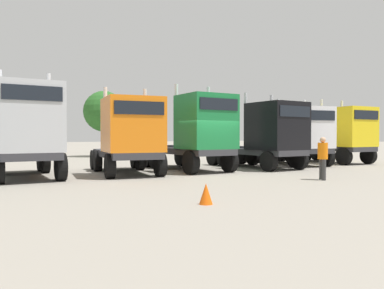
{
  "coord_description": "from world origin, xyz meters",
  "views": [
    {
      "loc": [
        -9.64,
        -15.3,
        1.79
      ],
      "look_at": [
        0.35,
        2.66,
        1.33
      ],
      "focal_mm": 36.05,
      "sensor_mm": 36.0,
      "label": 1
    }
  ],
  "objects": [
    {
      "name": "visitor_in_hivis",
      "position": [
        2.59,
        -4.24,
        1.01
      ],
      "size": [
        0.54,
        0.54,
        1.75
      ],
      "rotation": [
        0.0,
        0.0,
        2.69
      ],
      "color": "#383838",
      "rests_on": "ground"
    },
    {
      "name": "semi_truck_white",
      "position": [
        7.32,
        1.89,
        1.83
      ],
      "size": [
        3.6,
        6.51,
        4.06
      ],
      "rotation": [
        0.0,
        0.0,
        -1.76
      ],
      "color": "#333338",
      "rests_on": "ground"
    },
    {
      "name": "oak_far_centre",
      "position": [
        -0.13,
        17.44,
        3.89
      ],
      "size": [
        3.51,
        3.51,
        5.66
      ],
      "color": "#4C3823",
      "rests_on": "ground"
    },
    {
      "name": "semi_truck_silver",
      "position": [
        -7.89,
        1.7,
        2.01
      ],
      "size": [
        2.62,
        6.19,
        4.49
      ],
      "rotation": [
        0.0,
        0.0,
        -1.56
      ],
      "color": "#333338",
      "rests_on": "ground"
    },
    {
      "name": "traffic_cone_near",
      "position": [
        -4.44,
        -6.7,
        0.28
      ],
      "size": [
        0.36,
        0.36,
        0.56
      ],
      "primitive_type": "cone",
      "color": "#F2590C",
      "rests_on": "ground"
    },
    {
      "name": "semi_truck_orange",
      "position": [
        -3.6,
        1.42,
        1.84
      ],
      "size": [
        3.22,
        6.14,
        4.07
      ],
      "rotation": [
        0.0,
        0.0,
        -1.69
      ],
      "color": "#333338",
      "rests_on": "ground"
    },
    {
      "name": "ground",
      "position": [
        0.0,
        0.0,
        0.0
      ],
      "size": [
        200.0,
        200.0,
        0.0
      ],
      "primitive_type": "plane",
      "color": "gray"
    },
    {
      "name": "semi_truck_green",
      "position": [
        0.03,
        1.43,
        1.95
      ],
      "size": [
        2.72,
        6.26,
        4.38
      ],
      "rotation": [
        0.0,
        0.0,
        -1.54
      ],
      "color": "#333338",
      "rests_on": "ground"
    },
    {
      "name": "oak_far_right",
      "position": [
        9.84,
        18.77,
        3.59
      ],
      "size": [
        3.42,
        3.42,
        5.32
      ],
      "color": "#4C3823",
      "rests_on": "ground"
    },
    {
      "name": "semi_truck_yellow",
      "position": [
        11.11,
        1.85,
        1.91
      ],
      "size": [
        2.76,
        5.83,
        4.19
      ],
      "rotation": [
        0.0,
        0.0,
        -1.61
      ],
      "color": "#333338",
      "rests_on": "ground"
    },
    {
      "name": "semi_truck_black",
      "position": [
        4.16,
        0.91,
        1.87
      ],
      "size": [
        2.84,
        6.21,
        4.15
      ],
      "rotation": [
        0.0,
        0.0,
        -1.52
      ],
      "color": "#333338",
      "rests_on": "ground"
    }
  ]
}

